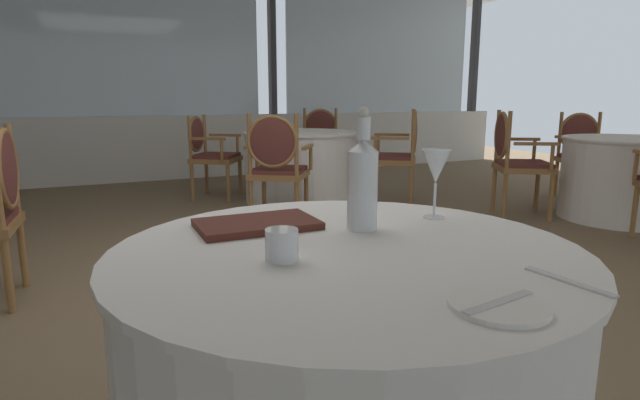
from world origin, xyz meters
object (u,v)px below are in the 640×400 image
at_px(water_bottle, 363,182).
at_px(wine_glass, 436,168).
at_px(dining_chair_0_1, 276,161).
at_px(side_plate, 499,305).
at_px(dining_chair_0_3, 319,141).
at_px(dining_chair_0_2, 401,149).
at_px(dining_chair_0_0, 209,150).
at_px(water_tumbler, 282,245).
at_px(menu_book, 257,224).
at_px(dining_chair_2_0, 582,149).
at_px(dining_chair_2_1, 514,155).

relative_size(water_bottle, wine_glass, 1.61).
bearing_deg(wine_glass, dining_chair_0_1, 79.14).
xyz_separation_m(side_plate, dining_chair_0_3, (2.05, 5.20, -0.18)).
height_order(water_bottle, wine_glass, water_bottle).
xyz_separation_m(water_bottle, dining_chair_0_2, (2.26, 3.19, -0.29)).
relative_size(side_plate, wine_glass, 0.84).
height_order(dining_chair_0_0, dining_chair_0_1, dining_chair_0_1).
height_order(water_bottle, dining_chair_0_0, water_bottle).
bearing_deg(water_bottle, water_tumbler, -151.11).
xyz_separation_m(water_bottle, wine_glass, (0.26, 0.03, 0.02)).
relative_size(water_tumbler, dining_chair_0_2, 0.08).
height_order(menu_book, dining_chair_0_2, dining_chair_0_2).
distance_m(water_bottle, water_tumbler, 0.35).
distance_m(menu_book, dining_chair_0_3, 5.03).
relative_size(menu_book, dining_chair_0_1, 0.34).
xyz_separation_m(wine_glass, dining_chair_0_3, (1.74, 4.60, -0.33)).
bearing_deg(dining_chair_0_2, dining_chair_2_0, -161.15).
bearing_deg(side_plate, dining_chair_0_1, 76.02).
bearing_deg(wine_glass, dining_chair_0_2, 57.68).
xyz_separation_m(side_plate, dining_chair_2_1, (2.94, 2.86, -0.17)).
bearing_deg(water_bottle, menu_book, 151.39).
relative_size(wine_glass, dining_chair_0_2, 0.21).
bearing_deg(dining_chair_0_1, menu_book, -166.35).
bearing_deg(side_plate, water_bottle, 84.95).
xyz_separation_m(dining_chair_0_1, dining_chair_2_1, (2.07, -0.63, 0.02)).
bearing_deg(dining_chair_0_1, water_bottle, -160.92).
bearing_deg(menu_book, dining_chair_0_2, 50.99).
relative_size(dining_chair_0_3, dining_chair_2_1, 0.98).
distance_m(dining_chair_0_0, dining_chair_2_1, 3.11).
bearing_deg(water_tumbler, dining_chair_0_2, 52.64).
xyz_separation_m(side_plate, wine_glass, (0.31, 0.59, 0.15)).
bearing_deg(water_bottle, side_plate, -95.05).
distance_m(water_bottle, dining_chair_2_0, 4.98).
xyz_separation_m(menu_book, dining_chair_0_2, (2.52, 3.05, -0.17)).
relative_size(wine_glass, dining_chair_0_0, 0.23).
height_order(dining_chair_0_1, dining_chair_0_3, dining_chair_0_1).
bearing_deg(dining_chair_0_0, wine_glass, -59.24).
xyz_separation_m(dining_chair_0_2, dining_chair_0_3, (-0.26, 1.44, -0.02)).
xyz_separation_m(water_tumbler, menu_book, (0.04, 0.30, -0.03)).
xyz_separation_m(water_tumbler, dining_chair_0_3, (2.30, 4.79, -0.21)).
relative_size(water_bottle, dining_chair_0_1, 0.34).
bearing_deg(side_plate, dining_chair_0_2, 58.36).
bearing_deg(water_tumbler, dining_chair_2_1, 37.65).
distance_m(side_plate, dining_chair_0_0, 4.97).
relative_size(water_tumbler, dining_chair_0_1, 0.08).
relative_size(dining_chair_0_0, dining_chair_2_1, 0.92).
xyz_separation_m(water_bottle, water_tumbler, (-0.29, -0.16, -0.10)).
bearing_deg(water_bottle, dining_chair_0_3, 66.62).
bearing_deg(side_plate, water_tumbler, 121.30).
distance_m(water_bottle, menu_book, 0.31).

